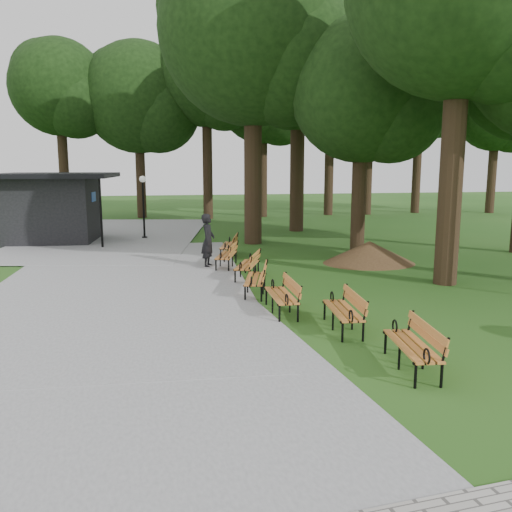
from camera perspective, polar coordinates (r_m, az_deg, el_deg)
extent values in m
plane|color=#214D16|center=(14.46, 0.69, -4.86)|extent=(100.00, 100.00, 0.00)
cube|color=gray|center=(17.16, -14.54, -2.73)|extent=(12.00, 38.00, 0.06)
imported|color=black|center=(19.14, -5.11, 1.64)|extent=(0.65, 0.81, 1.91)
cylinder|color=black|center=(26.90, -11.86, 4.80)|extent=(0.10, 0.10, 2.82)
sphere|color=white|center=(26.81, -11.97, 8.00)|extent=(0.32, 0.32, 0.32)
cone|color=#47301C|center=(20.32, 11.94, 0.40)|extent=(2.88, 2.88, 0.83)
cylinder|color=black|center=(17.19, 20.17, 10.45)|extent=(0.70, 0.70, 8.06)
cylinder|color=black|center=(22.93, 10.90, 8.02)|extent=(0.60, 0.60, 6.03)
sphere|color=black|center=(23.10, 11.20, 16.92)|extent=(5.84, 5.84, 5.84)
cylinder|color=black|center=(24.64, -0.33, 11.29)|extent=(0.80, 0.80, 8.60)
sphere|color=black|center=(25.29, -0.34, 22.93)|extent=(8.25, 8.25, 8.25)
cylinder|color=black|center=(29.41, 4.41, 10.82)|extent=(0.76, 0.76, 8.38)
sphere|color=black|center=(29.92, 4.54, 20.39)|extent=(7.59, 7.59, 7.59)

